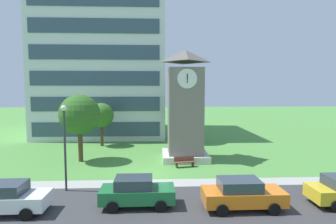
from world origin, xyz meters
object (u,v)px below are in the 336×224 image
parked_car_orange (242,194)px  tree_streetside (101,115)px  park_bench (184,162)px  parked_car_white (8,198)px  tree_by_building (185,108)px  tree_near_tower (80,115)px  clock_tower (185,111)px  parked_car_green (137,191)px  street_lamp (65,138)px

parked_car_orange → tree_streetside: bearing=122.3°
park_bench → parked_car_white: 13.44m
park_bench → parked_car_orange: size_ratio=0.41×
tree_by_building → parked_car_white: 23.00m
tree_near_tower → parked_car_white: size_ratio=1.49×
parked_car_white → tree_by_building: bearing=59.1°
clock_tower → tree_streetside: clock_tower is taller
parked_car_green → parked_car_orange: bearing=-5.8°
tree_near_tower → parked_car_green: 12.16m
park_bench → tree_by_building: tree_by_building is taller
parked_car_green → parked_car_white: bearing=-174.8°
tree_by_building → tree_near_tower: (-10.64, -8.80, -0.01)m
street_lamp → parked_car_white: (-2.06, -3.25, -2.67)m
tree_streetside → parked_car_white: 17.95m
tree_streetside → tree_near_tower: bearing=-95.1°
parked_car_green → street_lamp: bearing=151.4°
tree_by_building → street_lamp: bearing=-120.6°
park_bench → parked_car_green: 8.60m
tree_near_tower → tree_streetside: tree_near_tower is taller
parked_car_white → park_bench: bearing=38.9°
street_lamp → tree_streetside: (-0.40, 14.41, 0.07)m
street_lamp → parked_car_green: size_ratio=1.34×
clock_tower → parked_car_orange: clock_tower is taller
park_bench → parked_car_orange: (2.35, -8.41, 0.40)m
parked_car_orange → parked_car_green: bearing=174.2°
tree_streetside → parked_car_green: bearing=-73.0°
tree_by_building → parked_car_green: (-4.81, -18.88, -3.49)m
parked_car_orange → tree_by_building: bearing=93.3°
clock_tower → tree_streetside: size_ratio=2.04×
tree_by_building → tree_near_tower: 13.81m
street_lamp → tree_by_building: tree_by_building is taller
street_lamp → tree_streetside: 14.42m
clock_tower → parked_car_orange: 11.98m
street_lamp → parked_car_orange: bearing=-16.7°
parked_car_orange → street_lamp: bearing=163.3°
parked_car_green → parked_car_orange: (5.93, -0.60, 0.00)m
clock_tower → street_lamp: size_ratio=1.82×
tree_streetside → parked_car_orange: tree_streetside is taller
street_lamp → parked_car_orange: (10.74, -3.22, -2.66)m
street_lamp → tree_near_tower: 7.57m
parked_car_white → clock_tower: bearing=46.2°
clock_tower → tree_near_tower: clock_tower is taller
clock_tower → park_bench: clock_tower is taller
park_bench → tree_streetside: (-8.79, 9.22, 3.13)m
tree_streetside → parked_car_white: (-1.66, -17.66, -2.74)m
tree_by_building → parked_car_green: size_ratio=1.55×
street_lamp → tree_by_building: size_ratio=0.86×
parked_car_green → parked_car_orange: 5.96m
tree_streetside → clock_tower: bearing=-35.2°
park_bench → tree_by_building: bearing=83.7°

